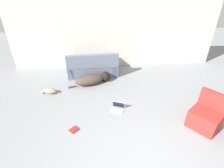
% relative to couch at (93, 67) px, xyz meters
% --- Properties ---
extents(wall_back, '(7.38, 0.06, 2.68)m').
position_rel_couch_xyz_m(wall_back, '(0.84, 0.65, 1.07)').
color(wall_back, beige).
rests_on(wall_back, ground_plane).
extents(couch, '(1.72, 0.88, 0.85)m').
position_rel_couch_xyz_m(couch, '(0.00, 0.00, 0.00)').
color(couch, slate).
rests_on(couch, ground_plane).
extents(dog, '(1.39, 0.73, 0.32)m').
position_rel_couch_xyz_m(dog, '(-0.02, -0.64, -0.11)').
color(dog, '#4C3D33').
rests_on(dog, ground_plane).
extents(cat, '(0.57, 0.23, 0.17)m').
position_rel_couch_xyz_m(cat, '(-1.27, -1.12, -0.19)').
color(cat, gray).
rests_on(cat, ground_plane).
extents(laptop_open, '(0.40, 0.38, 0.22)m').
position_rel_couch_xyz_m(laptop_open, '(0.64, -2.02, -0.20)').
color(laptop_open, '#B7B7BC').
rests_on(laptop_open, ground_plane).
extents(book_red, '(0.24, 0.24, 0.02)m').
position_rel_couch_xyz_m(book_red, '(-0.42, -2.66, -0.26)').
color(book_red, maroon).
rests_on(book_red, ground_plane).
extents(side_chair, '(0.84, 0.84, 0.81)m').
position_rel_couch_xyz_m(side_chair, '(2.54, -2.77, 0.01)').
color(side_chair, '#B72D28').
rests_on(side_chair, ground_plane).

